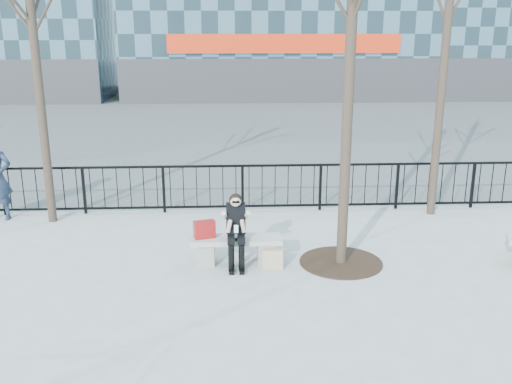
{
  "coord_description": "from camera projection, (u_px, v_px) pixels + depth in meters",
  "views": [
    {
      "loc": [
        -0.12,
        -9.59,
        4.15
      ],
      "look_at": [
        0.4,
        0.8,
        1.1
      ],
      "focal_mm": 40.0,
      "sensor_mm": 36.0,
      "label": 1
    }
  ],
  "objects": [
    {
      "name": "shopping_bag",
      "position": [
        273.0,
        259.0,
        10.09
      ],
      "size": [
        0.39,
        0.21,
        0.35
      ],
      "primitive_type": "cube",
      "rotation": [
        0.0,
        0.0,
        -0.2
      ],
      "color": "#CABC8F",
      "rests_on": "ground"
    },
    {
      "name": "bench_main",
      "position": [
        236.0,
        247.0,
        10.27
      ],
      "size": [
        1.65,
        0.46,
        0.49
      ],
      "color": "slate",
      "rests_on": "ground"
    },
    {
      "name": "tree_grate",
      "position": [
        341.0,
        262.0,
        10.35
      ],
      "size": [
        1.5,
        1.5,
        0.02
      ],
      "primitive_type": "cylinder",
      "color": "black",
      "rests_on": "ground"
    },
    {
      "name": "railing",
      "position": [
        234.0,
        188.0,
        13.08
      ],
      "size": [
        14.0,
        0.06,
        1.1
      ],
      "color": "black",
      "rests_on": "ground"
    },
    {
      "name": "ground",
      "position": [
        236.0,
        263.0,
        10.36
      ],
      "size": [
        120.0,
        120.0,
        0.0
      ],
      "primitive_type": "plane",
      "color": "gray",
      "rests_on": "ground"
    },
    {
      "name": "street_surface",
      "position": [
        230.0,
        125.0,
        24.73
      ],
      "size": [
        60.0,
        23.0,
        0.01
      ],
      "primitive_type": "cube",
      "color": "#474747",
      "rests_on": "ground"
    },
    {
      "name": "seated_woman",
      "position": [
        236.0,
        231.0,
        10.02
      ],
      "size": [
        0.5,
        0.64,
        1.34
      ],
      "color": "black",
      "rests_on": "ground"
    },
    {
      "name": "handbag",
      "position": [
        204.0,
        229.0,
        10.17
      ],
      "size": [
        0.41,
        0.27,
        0.31
      ],
      "primitive_type": "cube",
      "rotation": [
        0.0,
        0.0,
        0.27
      ],
      "color": "maroon",
      "rests_on": "bench_main"
    }
  ]
}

